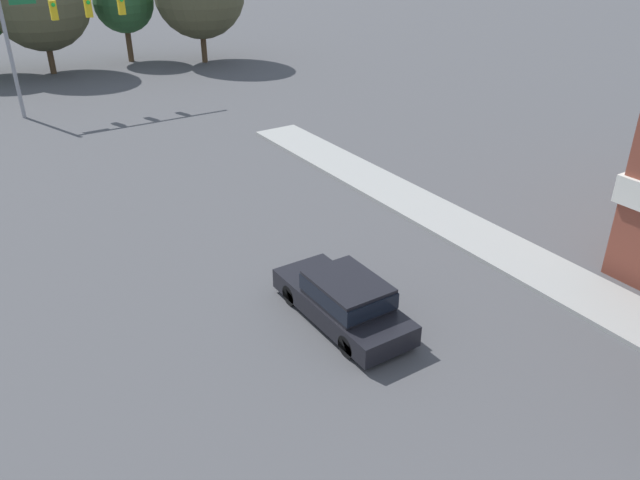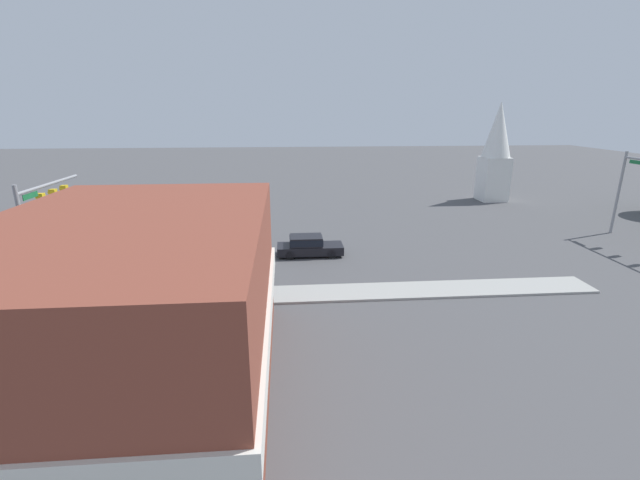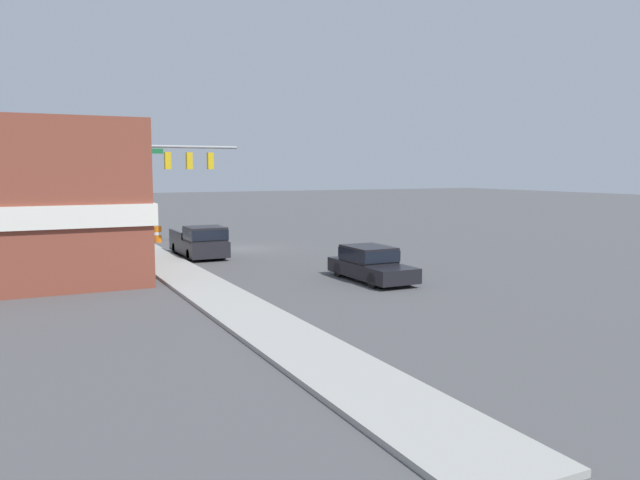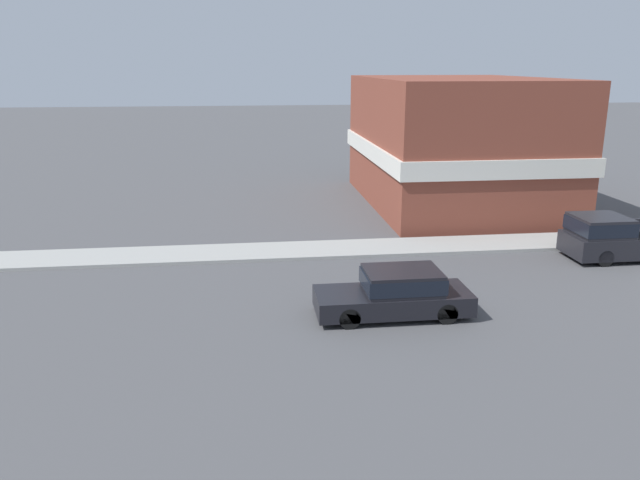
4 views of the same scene
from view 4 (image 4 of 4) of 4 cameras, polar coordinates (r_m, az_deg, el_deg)
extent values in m
cube|color=#9E9E99|center=(31.78, 27.18, 0.14)|extent=(2.40, 60.00, 0.14)
cylinder|color=black|center=(18.95, 2.72, -7.15)|extent=(0.22, 0.66, 0.66)
cylinder|color=black|center=(20.48, 1.93, -5.33)|extent=(0.22, 0.66, 0.66)
cylinder|color=black|center=(19.67, 11.52, -6.59)|extent=(0.22, 0.66, 0.66)
cylinder|color=black|center=(21.15, 10.10, -4.89)|extent=(0.22, 0.66, 0.66)
cube|color=black|center=(19.94, 6.64, -5.52)|extent=(1.90, 4.89, 0.63)
cube|color=black|center=(19.78, 7.53, -3.69)|extent=(1.74, 2.35, 0.69)
cube|color=black|center=(19.78, 7.53, -3.69)|extent=(1.76, 2.44, 0.48)
cylinder|color=black|center=(26.99, 24.60, -1.53)|extent=(0.22, 0.66, 0.66)
cylinder|color=black|center=(28.52, 22.69, -0.42)|extent=(0.22, 0.66, 0.66)
cube|color=black|center=(28.55, 26.55, -0.29)|extent=(2.09, 5.34, 0.85)
cube|color=black|center=(27.59, 24.23, 1.22)|extent=(1.98, 2.03, 0.77)
cube|color=black|center=(27.59, 24.23, 1.22)|extent=(2.00, 2.11, 0.54)
cube|color=brown|center=(36.11, 12.16, 8.78)|extent=(13.92, 9.41, 6.97)
cube|color=silver|center=(36.17, 12.12, 8.10)|extent=(14.22, 9.71, 0.90)
camera|label=1|loc=(19.56, 57.90, 17.73)|focal=35.00mm
camera|label=2|loc=(48.86, 0.33, 19.11)|focal=24.00mm
camera|label=3|loc=(37.25, -37.78, 8.18)|focal=35.00mm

